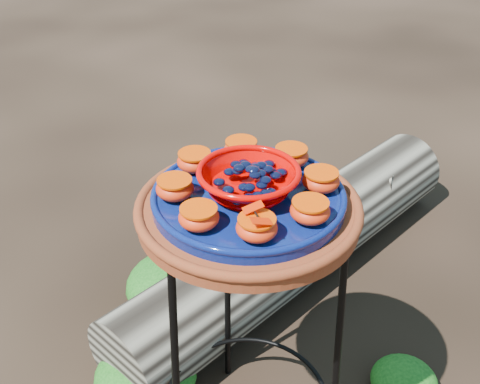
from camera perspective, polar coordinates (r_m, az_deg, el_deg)
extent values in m
cylinder|color=brown|center=(1.19, 0.80, -1.86)|extent=(0.44, 0.44, 0.04)
cylinder|color=#07093A|center=(1.17, 0.81, -0.64)|extent=(0.38, 0.38, 0.03)
ellipsoid|color=#C2360A|center=(1.03, 1.60, -3.42)|extent=(0.07, 0.07, 0.04)
ellipsoid|color=#C2360A|center=(1.08, 6.65, -1.80)|extent=(0.07, 0.07, 0.04)
ellipsoid|color=#C2360A|center=(1.17, 7.67, 1.07)|extent=(0.07, 0.07, 0.04)
ellipsoid|color=#C2360A|center=(1.25, 4.86, 3.37)|extent=(0.07, 0.07, 0.04)
ellipsoid|color=#C2360A|center=(1.27, 0.11, 4.07)|extent=(0.07, 0.07, 0.04)
ellipsoid|color=#C2360A|center=(1.23, -4.31, 2.92)|extent=(0.07, 0.07, 0.04)
ellipsoid|color=#C2360A|center=(1.15, -6.19, 0.33)|extent=(0.07, 0.07, 0.04)
ellipsoid|color=#C2360A|center=(1.06, -3.92, -2.42)|extent=(0.07, 0.07, 0.04)
ellipsoid|color=#0F430E|center=(1.75, -8.96, -16.77)|extent=(0.28, 0.28, 0.14)
ellipsoid|color=#0F430E|center=(1.81, 15.31, -16.87)|extent=(0.19, 0.19, 0.09)
ellipsoid|color=#0F430E|center=(1.98, -5.89, -8.64)|extent=(0.34, 0.34, 0.17)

